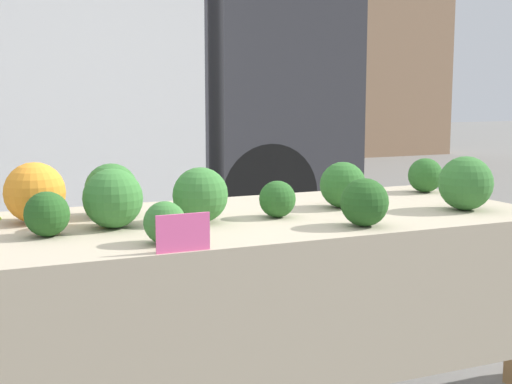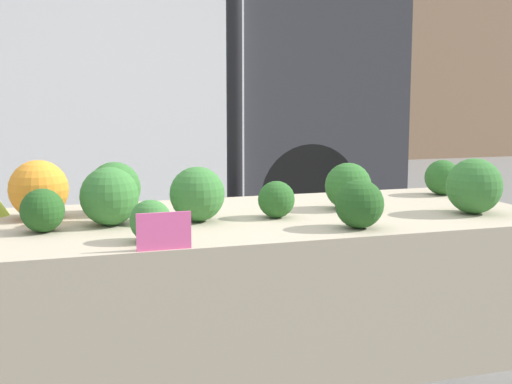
% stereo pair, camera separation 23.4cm
% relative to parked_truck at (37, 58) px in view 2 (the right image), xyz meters
% --- Properties ---
extents(tent_pole, '(0.07, 0.07, 2.36)m').
position_rel_parked_truck_xyz_m(tent_pole, '(0.75, -2.83, -0.28)').
color(tent_pole, black).
rests_on(tent_pole, ground_plane).
extents(parked_truck, '(5.20, 1.85, 2.75)m').
position_rel_parked_truck_xyz_m(parked_truck, '(0.00, 0.00, 0.00)').
color(parked_truck, white).
rests_on(parked_truck, ground_plane).
extents(market_table, '(1.93, 0.86, 0.80)m').
position_rel_parked_truck_xyz_m(market_table, '(0.60, -3.68, -0.76)').
color(market_table, tan).
rests_on(market_table, ground_plane).
extents(orange_cauliflower, '(0.19, 0.19, 0.19)m').
position_rel_parked_truck_xyz_m(orange_cauliflower, '(-0.09, -3.45, -0.57)').
color(orange_cauliflower, orange).
rests_on(orange_cauliflower, market_table).
extents(broccoli_head_0, '(0.12, 0.12, 0.12)m').
position_rel_parked_truck_xyz_m(broccoli_head_0, '(0.65, -3.68, -0.60)').
color(broccoli_head_0, '#285B23').
rests_on(broccoli_head_0, market_table).
extents(broccoli_head_1, '(0.18, 0.18, 0.18)m').
position_rel_parked_truck_xyz_m(broccoli_head_1, '(0.39, -3.66, -0.58)').
color(broccoli_head_1, '#387533').
rests_on(broccoli_head_1, market_table).
extents(broccoli_head_2, '(0.14, 0.14, 0.14)m').
position_rel_parked_truck_xyz_m(broccoli_head_2, '(1.46, -3.39, -0.59)').
color(broccoli_head_2, '#285B23').
rests_on(broccoli_head_2, market_table).
extents(broccoli_head_3, '(0.13, 0.13, 0.13)m').
position_rel_parked_truck_xyz_m(broccoli_head_3, '(-0.09, -3.69, -0.60)').
color(broccoli_head_3, '#23511E').
rests_on(broccoli_head_3, market_table).
extents(broccoli_head_4, '(0.19, 0.19, 0.19)m').
position_rel_parked_truck_xyz_m(broccoli_head_4, '(1.31, -3.81, -0.57)').
color(broccoli_head_4, '#336B2D').
rests_on(broccoli_head_4, market_table).
extents(broccoli_head_5, '(0.12, 0.12, 0.12)m').
position_rel_parked_truck_xyz_m(broccoli_head_5, '(0.19, -3.92, -0.61)').
color(broccoli_head_5, '#387533').
rests_on(broccoli_head_5, market_table).
extents(broccoli_head_6, '(0.16, 0.16, 0.16)m').
position_rel_parked_truck_xyz_m(broccoli_head_6, '(0.95, -3.59, -0.58)').
color(broccoli_head_6, '#2D6628').
rests_on(broccoli_head_6, market_table).
extents(broccoli_head_7, '(0.18, 0.18, 0.18)m').
position_rel_parked_truck_xyz_m(broccoli_head_7, '(0.15, -3.43, -0.58)').
color(broccoli_head_7, '#336B2D').
rests_on(broccoli_head_7, market_table).
extents(broccoli_head_8, '(0.15, 0.15, 0.15)m').
position_rel_parked_truck_xyz_m(broccoli_head_8, '(0.83, -3.92, -0.59)').
color(broccoli_head_8, '#23511E').
rests_on(broccoli_head_8, market_table).
extents(broccoli_head_9, '(0.18, 0.18, 0.18)m').
position_rel_parked_truck_xyz_m(broccoli_head_9, '(0.11, -3.64, -0.57)').
color(broccoli_head_9, '#387533').
rests_on(broccoli_head_9, market_table).
extents(price_sign, '(0.15, 0.01, 0.10)m').
position_rel_parked_truck_xyz_m(price_sign, '(0.21, -4.03, -0.62)').
color(price_sign, '#F45B9E').
rests_on(price_sign, market_table).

